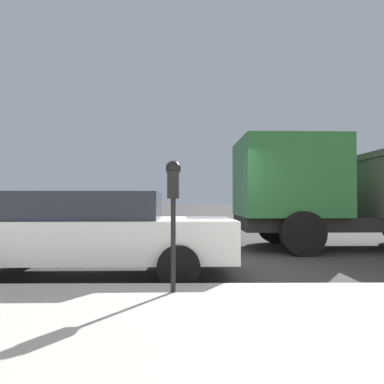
{
  "coord_description": "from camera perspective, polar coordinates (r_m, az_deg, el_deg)",
  "views": [
    {
      "loc": [
        -7.27,
        0.28,
        1.31
      ],
      "look_at": [
        -2.42,
        0.23,
        1.41
      ],
      "focal_mm": 35.0,
      "sensor_mm": 36.0,
      "label": 1
    }
  ],
  "objects": [
    {
      "name": "ground_plane",
      "position": [
        7.39,
        1.61,
        -11.34
      ],
      "size": [
        220.0,
        220.0,
        0.0
      ],
      "primitive_type": "plane",
      "color": "#3D3A3A"
    },
    {
      "name": "sidewalk",
      "position": [
        2.8,
        5.9,
        -26.98
      ],
      "size": [
        5.13,
        56.0,
        0.18
      ],
      "primitive_type": "cube",
      "color": "#BCB7AD",
      "rests_on": "ground_plane"
    },
    {
      "name": "parking_meter",
      "position": [
        4.59,
        -2.88,
        0.11
      ],
      "size": [
        0.21,
        0.19,
        1.61
      ],
      "color": "black",
      "rests_on": "sidewalk"
    },
    {
      "name": "car_white",
      "position": [
        6.61,
        -15.57,
        -5.76
      ],
      "size": [
        2.08,
        4.86,
        1.44
      ],
      "rotation": [
        0.0,
        0.0,
        3.16
      ],
      "color": "silver",
      "rests_on": "ground_plane"
    }
  ]
}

